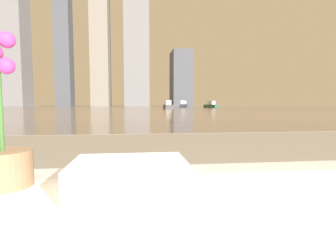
% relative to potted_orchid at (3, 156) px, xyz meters
% --- Properties ---
extents(potted_orchid, '(0.15, 0.15, 0.41)m').
position_rel_potted_orchid_xyz_m(potted_orchid, '(0.00, 0.00, 0.00)').
color(potted_orchid, '#8C6B4C').
rests_on(potted_orchid, bathtub).
extents(towel_stack, '(0.29, 0.21, 0.08)m').
position_rel_potted_orchid_xyz_m(towel_stack, '(0.34, -0.08, -0.04)').
color(towel_stack, white).
rests_on(towel_stack, bathtub).
extents(harbor_water, '(180.00, 110.00, 0.01)m').
position_rel_potted_orchid_xyz_m(harbor_water, '(0.48, 61.05, -0.63)').
color(harbor_water, gray).
rests_on(harbor_water, ground_plane).
extents(harbor_boat_0, '(2.95, 5.40, 1.92)m').
position_rel_potted_orchid_xyz_m(harbor_boat_0, '(16.23, 83.59, 0.06)').
color(harbor_boat_0, navy).
rests_on(harbor_boat_0, harbor_water).
extents(harbor_boat_1, '(3.01, 4.55, 1.62)m').
position_rel_potted_orchid_xyz_m(harbor_boat_1, '(18.48, 60.51, -0.05)').
color(harbor_boat_1, '#335647').
rests_on(harbor_boat_1, harbor_water).
extents(harbor_boat_2, '(1.52, 4.21, 1.57)m').
position_rel_potted_orchid_xyz_m(harbor_boat_2, '(6.51, 48.83, -0.07)').
color(harbor_boat_2, '#4C4C51').
rests_on(harbor_boat_2, harbor_water).
extents(harbor_boat_3, '(2.45, 4.96, 1.78)m').
position_rel_potted_orchid_xyz_m(harbor_boat_3, '(12.32, 64.90, 0.01)').
color(harbor_boat_3, '#2D2D33').
rests_on(harbor_boat_3, harbor_water).
extents(skyline_tower_0, '(12.84, 11.96, 61.21)m').
position_rel_potted_orchid_xyz_m(skyline_tower_0, '(-50.97, 117.05, 29.97)').
color(skyline_tower_0, slate).
rests_on(skyline_tower_0, ground_plane).
extents(skyline_tower_1, '(6.22, 8.23, 82.17)m').
position_rel_potted_orchid_xyz_m(skyline_tower_1, '(-29.59, 117.05, 40.45)').
color(skyline_tower_1, '#4C515B').
rests_on(skyline_tower_1, ground_plane).
extents(skyline_tower_2, '(7.42, 13.17, 50.40)m').
position_rel_potted_orchid_xyz_m(skyline_tower_2, '(-14.34, 117.05, 24.57)').
color(skyline_tower_2, gray).
rests_on(skyline_tower_2, ground_plane).
extents(skyline_tower_3, '(10.59, 13.32, 76.01)m').
position_rel_potted_orchid_xyz_m(skyline_tower_3, '(1.02, 117.05, 37.37)').
color(skyline_tower_3, slate).
rests_on(skyline_tower_3, ground_plane).
extents(skyline_tower_4, '(8.80, 13.63, 24.43)m').
position_rel_potted_orchid_xyz_m(skyline_tower_4, '(20.93, 117.05, 11.58)').
color(skyline_tower_4, '#4C515B').
rests_on(skyline_tower_4, ground_plane).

